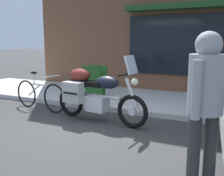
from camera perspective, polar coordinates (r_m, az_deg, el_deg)
ground_plane at (r=5.21m, az=-7.80°, el=-8.60°), size 80.00×80.00×0.00m
touring_motorcycle at (r=5.46m, az=-4.10°, el=-1.03°), size 2.22×0.65×1.41m
parked_bicycle at (r=6.63m, az=-15.50°, el=-1.41°), size 1.70×0.48×0.94m
pedestrian_walking at (r=2.98m, az=19.75°, el=-1.09°), size 0.48×0.54×1.77m
sandwich_board_sign at (r=7.23m, az=-3.71°, el=1.38°), size 0.55×0.40×0.89m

